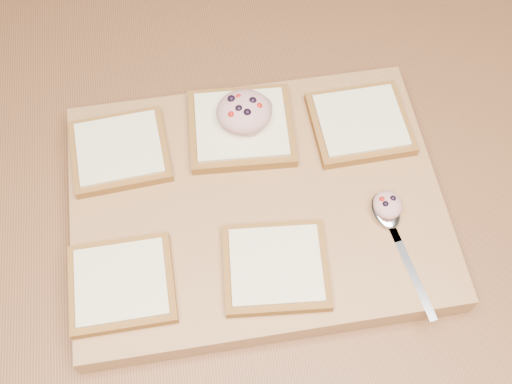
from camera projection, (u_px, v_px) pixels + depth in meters
ground at (322, 354)px, 1.62m from camera, size 4.00×4.00×0.00m
island_counter at (343, 292)px, 1.22m from camera, size 2.00×0.80×0.90m
cutting_board at (256, 204)px, 0.79m from camera, size 0.44×0.34×0.04m
bread_far_left at (120, 151)px, 0.79m from camera, size 0.12×0.11×0.02m
bread_far_center at (241, 127)px, 0.81m from camera, size 0.14×0.13×0.02m
bread_far_right at (360, 123)px, 0.81m from camera, size 0.12×0.11×0.02m
bread_near_left at (122, 284)px, 0.71m from camera, size 0.12×0.11×0.02m
bread_near_center at (276, 267)px, 0.72m from camera, size 0.13×0.12×0.02m
tuna_salad_dollop at (244, 111)px, 0.79m from camera, size 0.07×0.07×0.03m
spoon at (389, 220)px, 0.75m from camera, size 0.04×0.16×0.01m
spoon_salad at (388, 205)px, 0.74m from camera, size 0.03×0.04×0.02m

